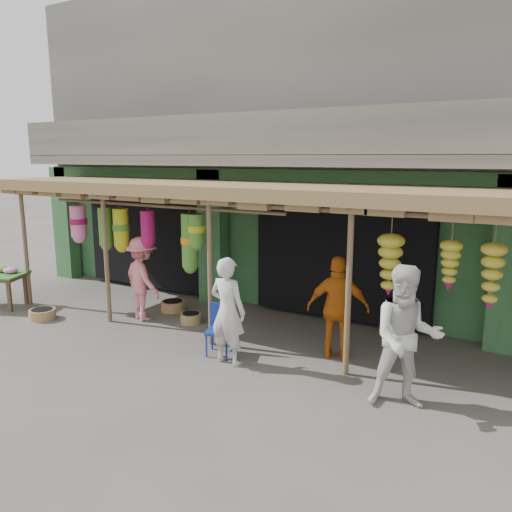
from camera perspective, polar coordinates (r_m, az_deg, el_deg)
The scene contains 11 objects.
ground at distance 8.48m, azimuth 4.17°, elevation -11.42°, with size 80.00×80.00×0.00m, color #514C47.
building at distance 12.40m, azimuth 14.48°, elevation 11.38°, with size 16.40×6.80×7.00m.
awning at distance 8.64m, azimuth 6.00°, elevation 6.64°, with size 14.00×2.70×2.79m.
blue_chair at distance 8.52m, azimuth -4.14°, elevation -7.96°, with size 0.51×0.52×0.84m.
basket_left at distance 10.97m, azimuth -9.45°, elevation -5.65°, with size 0.51×0.51×0.21m, color olive.
basket_mid at distance 11.19m, azimuth -23.22°, elevation -6.12°, with size 0.52×0.52×0.20m, color olive.
basket_right at distance 10.15m, azimuth -7.44°, elevation -7.04°, with size 0.42×0.42×0.19m, color olive.
person_front at distance 7.95m, azimuth -3.25°, elevation -6.29°, with size 0.64×0.42×1.74m, color silver.
person_right at distance 6.86m, azimuth 16.81°, elevation -8.92°, with size 0.93×0.73×1.92m, color silver.
person_vendor at distance 8.24m, azimuth 9.34°, elevation -5.91°, with size 1.00×0.42×1.71m, color #C86112.
person_shopper at distance 10.33m, azimuth -12.85°, elevation -2.54°, with size 1.10×0.63×1.70m, color pink.
Camera 1 is at (3.38, -7.06, 3.27)m, focal length 35.00 mm.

